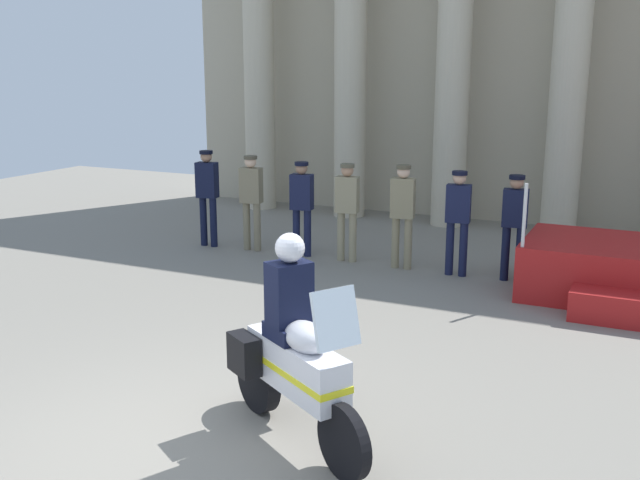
% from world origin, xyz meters
% --- Properties ---
extents(ground_plane, '(28.00, 28.00, 0.00)m').
position_xyz_m(ground_plane, '(0.00, 0.00, 0.00)').
color(ground_plane, gray).
extents(colonnade_backdrop, '(15.35, 1.54, 7.46)m').
position_xyz_m(colonnade_backdrop, '(0.88, 10.74, 3.91)').
color(colonnade_backdrop, '#B6AB91').
rests_on(colonnade_backdrop, ground_plane).
extents(officer_in_row_0, '(0.41, 0.27, 1.78)m').
position_xyz_m(officer_in_row_0, '(-3.75, 6.45, 1.05)').
color(officer_in_row_0, black).
rests_on(officer_in_row_0, ground_plane).
extents(officer_in_row_1, '(0.41, 0.27, 1.73)m').
position_xyz_m(officer_in_row_1, '(-2.86, 6.52, 1.02)').
color(officer_in_row_1, '#7A7056').
rests_on(officer_in_row_1, ground_plane).
extents(officer_in_row_2, '(0.41, 0.27, 1.67)m').
position_xyz_m(officer_in_row_2, '(-1.86, 6.56, 0.98)').
color(officer_in_row_2, '#141938').
rests_on(officer_in_row_2, ground_plane).
extents(officer_in_row_3, '(0.41, 0.27, 1.68)m').
position_xyz_m(officer_in_row_3, '(-0.99, 6.55, 0.99)').
color(officer_in_row_3, gray).
rests_on(officer_in_row_3, ground_plane).
extents(officer_in_row_4, '(0.41, 0.27, 1.72)m').
position_xyz_m(officer_in_row_4, '(0.01, 6.51, 1.02)').
color(officer_in_row_4, '#847A5B').
rests_on(officer_in_row_4, ground_plane).
extents(officer_in_row_5, '(0.41, 0.27, 1.69)m').
position_xyz_m(officer_in_row_5, '(0.94, 6.49, 1.00)').
color(officer_in_row_5, '#141938').
rests_on(officer_in_row_5, ground_plane).
extents(officer_in_row_6, '(0.41, 0.27, 1.67)m').
position_xyz_m(officer_in_row_6, '(1.81, 6.55, 0.99)').
color(officer_in_row_6, black).
rests_on(officer_in_row_6, ground_plane).
extents(motorcycle_with_rider, '(1.84, 1.24, 1.90)m').
position_xyz_m(motorcycle_with_rider, '(1.01, 0.68, 0.79)').
color(motorcycle_with_rider, black).
rests_on(motorcycle_with_rider, ground_plane).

